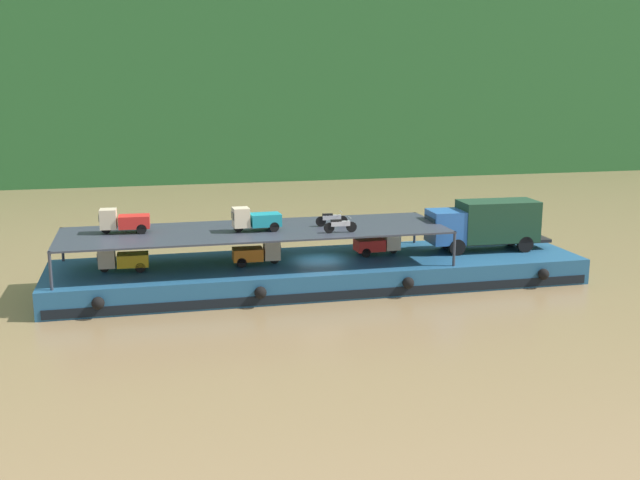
{
  "coord_description": "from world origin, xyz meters",
  "views": [
    {
      "loc": [
        -10.07,
        -42.26,
        11.99
      ],
      "look_at": [
        0.03,
        0.0,
        2.7
      ],
      "focal_mm": 42.42,
      "sensor_mm": 36.0,
      "label": 1
    }
  ],
  "objects_px": {
    "mini_truck_lower_aft": "(257,253)",
    "mini_truck_upper_mid": "(256,219)",
    "cargo_barge": "(320,272)",
    "motorcycle_upper_port": "(340,225)",
    "covered_lorry": "(485,224)",
    "mini_truck_upper_stern": "(124,221)",
    "mini_truck_lower_mid": "(378,243)",
    "motorcycle_upper_centre": "(331,219)",
    "mini_truck_lower_stern": "(122,259)"
  },
  "relations": [
    {
      "from": "mini_truck_lower_mid",
      "to": "motorcycle_upper_centre",
      "type": "bearing_deg",
      "value": -169.93
    },
    {
      "from": "covered_lorry",
      "to": "mini_truck_upper_mid",
      "type": "relative_size",
      "value": 2.85
    },
    {
      "from": "mini_truck_upper_mid",
      "to": "mini_truck_lower_aft",
      "type": "bearing_deg",
      "value": 57.74
    },
    {
      "from": "covered_lorry",
      "to": "mini_truck_upper_stern",
      "type": "relative_size",
      "value": 2.85
    },
    {
      "from": "mini_truck_upper_stern",
      "to": "motorcycle_upper_port",
      "type": "height_order",
      "value": "mini_truck_upper_stern"
    },
    {
      "from": "mini_truck_lower_mid",
      "to": "mini_truck_upper_stern",
      "type": "bearing_deg",
      "value": 179.04
    },
    {
      "from": "covered_lorry",
      "to": "mini_truck_lower_stern",
      "type": "height_order",
      "value": "covered_lorry"
    },
    {
      "from": "mini_truck_lower_aft",
      "to": "mini_truck_upper_stern",
      "type": "bearing_deg",
      "value": 171.86
    },
    {
      "from": "cargo_barge",
      "to": "mini_truck_upper_stern",
      "type": "relative_size",
      "value": 11.24
    },
    {
      "from": "mini_truck_lower_aft",
      "to": "motorcycle_upper_port",
      "type": "xyz_separation_m",
      "value": [
        4.46,
        -1.72,
        1.74
      ]
    },
    {
      "from": "mini_truck_lower_aft",
      "to": "mini_truck_upper_mid",
      "type": "distance_m",
      "value": 2.01
    },
    {
      "from": "mini_truck_lower_stern",
      "to": "mini_truck_upper_stern",
      "type": "bearing_deg",
      "value": 78.82
    },
    {
      "from": "cargo_barge",
      "to": "motorcycle_upper_port",
      "type": "distance_m",
      "value": 3.8
    },
    {
      "from": "cargo_barge",
      "to": "mini_truck_lower_stern",
      "type": "distance_m",
      "value": 11.37
    },
    {
      "from": "covered_lorry",
      "to": "mini_truck_lower_mid",
      "type": "bearing_deg",
      "value": 176.46
    },
    {
      "from": "mini_truck_lower_aft",
      "to": "motorcycle_upper_centre",
      "type": "relative_size",
      "value": 1.46
    },
    {
      "from": "cargo_barge",
      "to": "mini_truck_upper_stern",
      "type": "distance_m",
      "value": 11.66
    },
    {
      "from": "mini_truck_lower_aft",
      "to": "motorcycle_upper_centre",
      "type": "height_order",
      "value": "motorcycle_upper_centre"
    },
    {
      "from": "mini_truck_upper_stern",
      "to": "mini_truck_upper_mid",
      "type": "distance_m",
      "value": 7.37
    },
    {
      "from": "covered_lorry",
      "to": "mini_truck_upper_mid",
      "type": "height_order",
      "value": "mini_truck_upper_mid"
    },
    {
      "from": "mini_truck_lower_stern",
      "to": "motorcycle_upper_centre",
      "type": "distance_m",
      "value": 12.12
    },
    {
      "from": "mini_truck_upper_stern",
      "to": "motorcycle_upper_port",
      "type": "distance_m",
      "value": 12.14
    },
    {
      "from": "cargo_barge",
      "to": "mini_truck_lower_mid",
      "type": "bearing_deg",
      "value": 8.56
    },
    {
      "from": "mini_truck_lower_aft",
      "to": "mini_truck_upper_mid",
      "type": "bearing_deg",
      "value": -122.26
    },
    {
      "from": "cargo_barge",
      "to": "motorcycle_upper_port",
      "type": "bearing_deg",
      "value": -69.97
    },
    {
      "from": "covered_lorry",
      "to": "mini_truck_upper_mid",
      "type": "distance_m",
      "value": 14.51
    },
    {
      "from": "mini_truck_upper_stern",
      "to": "mini_truck_lower_stern",
      "type": "bearing_deg",
      "value": -101.18
    },
    {
      "from": "mini_truck_lower_mid",
      "to": "mini_truck_upper_stern",
      "type": "relative_size",
      "value": 1.0
    },
    {
      "from": "covered_lorry",
      "to": "mini_truck_upper_mid",
      "type": "bearing_deg",
      "value": -177.94
    },
    {
      "from": "mini_truck_lower_mid",
      "to": "mini_truck_upper_stern",
      "type": "distance_m",
      "value": 15.04
    },
    {
      "from": "mini_truck_lower_mid",
      "to": "motorcycle_upper_port",
      "type": "height_order",
      "value": "motorcycle_upper_port"
    },
    {
      "from": "cargo_barge",
      "to": "mini_truck_upper_mid",
      "type": "xyz_separation_m",
      "value": [
        -3.84,
        -0.37,
        3.44
      ]
    },
    {
      "from": "cargo_barge",
      "to": "motorcycle_upper_port",
      "type": "height_order",
      "value": "motorcycle_upper_port"
    },
    {
      "from": "mini_truck_lower_mid",
      "to": "mini_truck_upper_stern",
      "type": "xyz_separation_m",
      "value": [
        -14.9,
        0.25,
        2.0
      ]
    },
    {
      "from": "mini_truck_lower_aft",
      "to": "mini_truck_lower_mid",
      "type": "distance_m",
      "value": 7.59
    },
    {
      "from": "mini_truck_lower_stern",
      "to": "motorcycle_upper_centre",
      "type": "xyz_separation_m",
      "value": [
        11.99,
        0.06,
        1.74
      ]
    },
    {
      "from": "mini_truck_upper_stern",
      "to": "motorcycle_upper_centre",
      "type": "distance_m",
      "value": 11.85
    },
    {
      "from": "mini_truck_lower_mid",
      "to": "covered_lorry",
      "type": "bearing_deg",
      "value": -3.54
    },
    {
      "from": "covered_lorry",
      "to": "mini_truck_lower_aft",
      "type": "xyz_separation_m",
      "value": [
        -14.38,
        -0.38,
        -1.0
      ]
    },
    {
      "from": "mini_truck_upper_mid",
      "to": "motorcycle_upper_port",
      "type": "xyz_separation_m",
      "value": [
        4.55,
        -1.58,
        -0.26
      ]
    },
    {
      "from": "mini_truck_lower_aft",
      "to": "motorcycle_upper_port",
      "type": "relative_size",
      "value": 1.46
    },
    {
      "from": "mini_truck_lower_stern",
      "to": "mini_truck_upper_mid",
      "type": "distance_m",
      "value": 7.71
    },
    {
      "from": "mini_truck_lower_stern",
      "to": "mini_truck_lower_mid",
      "type": "distance_m",
      "value": 15.09
    },
    {
      "from": "mini_truck_lower_stern",
      "to": "mini_truck_upper_mid",
      "type": "xyz_separation_m",
      "value": [
        7.44,
        -0.33,
        2.0
      ]
    },
    {
      "from": "cargo_barge",
      "to": "covered_lorry",
      "type": "relative_size",
      "value": 3.94
    },
    {
      "from": "cargo_barge",
      "to": "mini_truck_lower_stern",
      "type": "xyz_separation_m",
      "value": [
        -11.28,
        -0.04,
        1.44
      ]
    },
    {
      "from": "mini_truck_upper_mid",
      "to": "covered_lorry",
      "type": "bearing_deg",
      "value": 2.06
    },
    {
      "from": "mini_truck_lower_aft",
      "to": "cargo_barge",
      "type": "bearing_deg",
      "value": 3.54
    },
    {
      "from": "mini_truck_lower_stern",
      "to": "mini_truck_upper_mid",
      "type": "bearing_deg",
      "value": -2.56
    },
    {
      "from": "mini_truck_lower_stern",
      "to": "motorcycle_upper_port",
      "type": "distance_m",
      "value": 12.27
    }
  ]
}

